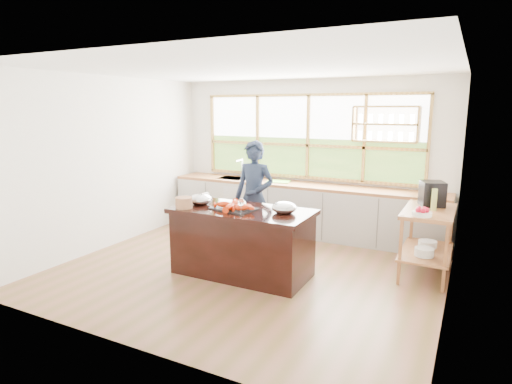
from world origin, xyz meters
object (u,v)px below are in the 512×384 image
Objects in this scene: island at (242,242)px; wicker_basket at (184,203)px; cook at (254,198)px; espresso_machine at (432,194)px.

wicker_basket reaches higher than island.
cook reaches higher than wicker_basket.
island is at bearing -73.38° from cook.
wicker_basket is at bearing -111.62° from cook.
wicker_basket is at bearing -157.81° from island.
cook reaches higher than island.
island is at bearing -167.98° from espresso_machine.
island is 5.54× the size of espresso_machine.
espresso_machine is at bearing 31.66° from island.
island is 1.07× the size of cook.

